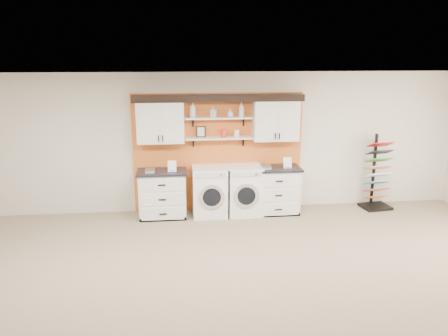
{
  "coord_description": "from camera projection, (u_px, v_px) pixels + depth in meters",
  "views": [
    {
      "loc": [
        -0.82,
        -4.62,
        3.12
      ],
      "look_at": [
        -0.06,
        2.3,
        1.31
      ],
      "focal_mm": 35.0,
      "sensor_mm": 36.0,
      "label": 1
    }
  ],
  "objects": [
    {
      "name": "soap_bottle_b",
      "position": [
        213.0,
        112.0,
        8.44
      ],
      "size": [
        0.13,
        0.13,
        0.21
      ],
      "primitive_type": "imported",
      "rotation": [
        0.0,
        0.0,
        4.1
      ],
      "color": "silver",
      "rests_on": "shelf_upper"
    },
    {
      "name": "soap_bottle_a",
      "position": [
        193.0,
        109.0,
        8.39
      ],
      "size": [
        0.17,
        0.17,
        0.32
      ],
      "primitive_type": "imported",
      "rotation": [
        0.0,
        0.0,
        0.82
      ],
      "color": "silver",
      "rests_on": "shelf_upper"
    },
    {
      "name": "soap_bottle_d",
      "position": [
        241.0,
        109.0,
        8.49
      ],
      "size": [
        0.15,
        0.15,
        0.29
      ],
      "primitive_type": "imported",
      "rotation": [
        0.0,
        0.0,
        -0.54
      ],
      "color": "silver",
      "rests_on": "shelf_upper"
    },
    {
      "name": "washer",
      "position": [
        210.0,
        191.0,
        8.67
      ],
      "size": [
        0.7,
        0.71,
        0.98
      ],
      "color": "white",
      "rests_on": "floor"
    },
    {
      "name": "base_cabinet_right",
      "position": [
        275.0,
        190.0,
        8.82
      ],
      "size": [
        0.97,
        0.66,
        0.95
      ],
      "color": "white",
      "rests_on": "floor"
    },
    {
      "name": "canister_red",
      "position": [
        224.0,
        133.0,
        8.57
      ],
      "size": [
        0.11,
        0.11,
        0.16
      ],
      "primitive_type": "cylinder",
      "color": "red",
      "rests_on": "shelf_lower"
    },
    {
      "name": "wall_back",
      "position": [
        218.0,
        143.0,
        8.81
      ],
      "size": [
        10.0,
        0.0,
        10.0
      ],
      "primitive_type": "plane",
      "rotation": [
        1.57,
        0.0,
        0.0
      ],
      "color": "beige",
      "rests_on": "floor"
    },
    {
      "name": "floor",
      "position": [
        249.0,
        319.0,
        5.31
      ],
      "size": [
        10.0,
        10.0,
        0.0
      ],
      "primitive_type": "plane",
      "color": "gray",
      "rests_on": "ground"
    },
    {
      "name": "canister_cream",
      "position": [
        236.0,
        133.0,
        8.6
      ],
      "size": [
        0.1,
        0.1,
        0.14
      ],
      "primitive_type": "cylinder",
      "color": "silver",
      "rests_on": "shelf_lower"
    },
    {
      "name": "soap_bottle_c",
      "position": [
        230.0,
        113.0,
        8.48
      ],
      "size": [
        0.17,
        0.17,
        0.15
      ],
      "primitive_type": "imported",
      "rotation": [
        0.0,
        0.0,
        2.22
      ],
      "color": "silver",
      "rests_on": "shelf_upper"
    },
    {
      "name": "accent_panel",
      "position": [
        218.0,
        153.0,
        8.83
      ],
      "size": [
        3.4,
        0.07,
        2.4
      ],
      "primitive_type": "cube",
      "color": "#CD6023",
      "rests_on": "wall_back"
    },
    {
      "name": "crown_molding",
      "position": [
        219.0,
        97.0,
        8.4
      ],
      "size": [
        3.3,
        0.41,
        0.13
      ],
      "color": "black",
      "rests_on": "wall_back"
    },
    {
      "name": "sample_rack",
      "position": [
        376.0,
        184.0,
        9.07
      ],
      "size": [
        0.62,
        0.54,
        1.55
      ],
      "rotation": [
        0.0,
        0.0,
        0.13
      ],
      "color": "black",
      "rests_on": "floor"
    },
    {
      "name": "shelf_upper",
      "position": [
        219.0,
        118.0,
        8.48
      ],
      "size": [
        1.32,
        0.28,
        0.03
      ],
      "primitive_type": "cube",
      "color": "white",
      "rests_on": "wall_back"
    },
    {
      "name": "upper_cabinet_right",
      "position": [
        276.0,
        119.0,
        8.61
      ],
      "size": [
        0.9,
        0.35,
        0.84
      ],
      "color": "white",
      "rests_on": "wall_back"
    },
    {
      "name": "dryer",
      "position": [
        244.0,
        190.0,
        8.74
      ],
      "size": [
        0.71,
        0.71,
        0.99
      ],
      "color": "white",
      "rests_on": "floor"
    },
    {
      "name": "shelf_lower",
      "position": [
        219.0,
        138.0,
        8.58
      ],
      "size": [
        1.32,
        0.28,
        0.03
      ],
      "primitive_type": "cube",
      "color": "white",
      "rests_on": "wall_back"
    },
    {
      "name": "picture_frame",
      "position": [
        201.0,
        132.0,
        8.56
      ],
      "size": [
        0.18,
        0.02,
        0.22
      ],
      "color": "black",
      "rests_on": "shelf_lower"
    },
    {
      "name": "base_cabinet_left",
      "position": [
        163.0,
        194.0,
        8.58
      ],
      "size": [
        0.96,
        0.66,
        0.94
      ],
      "color": "white",
      "rests_on": "floor"
    },
    {
      "name": "ceiling",
      "position": [
        253.0,
        86.0,
        4.61
      ],
      "size": [
        10.0,
        10.0,
        0.0
      ],
      "primitive_type": "plane",
      "rotation": [
        3.14,
        0.0,
        0.0
      ],
      "color": "white",
      "rests_on": "wall_back"
    },
    {
      "name": "upper_cabinet_left",
      "position": [
        160.0,
        121.0,
        8.37
      ],
      "size": [
        0.9,
        0.35,
        0.84
      ],
      "color": "white",
      "rests_on": "wall_back"
    }
  ]
}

